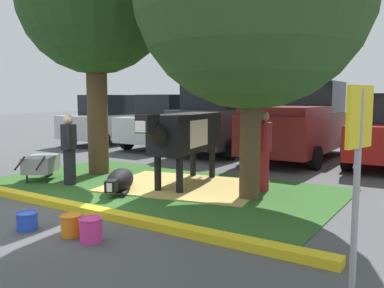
{
  "coord_description": "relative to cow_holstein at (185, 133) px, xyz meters",
  "views": [
    {
      "loc": [
        5.73,
        -4.51,
        1.9
      ],
      "look_at": [
        0.95,
        2.87,
        0.9
      ],
      "focal_mm": 38.06,
      "sensor_mm": 36.0,
      "label": 1
    }
  ],
  "objects": [
    {
      "name": "ground_plane",
      "position": [
        -0.9,
        -2.66,
        -1.15
      ],
      "size": [
        80.0,
        80.0,
        0.0
      ],
      "primitive_type": "plane",
      "color": "#4C4C4F"
    },
    {
      "name": "grass_island",
      "position": [
        -0.47,
        -0.41,
        -1.14
      ],
      "size": [
        7.51,
        4.11,
        0.02
      ],
      "primitive_type": "cube",
      "color": "#2D5B23",
      "rests_on": "ground"
    },
    {
      "name": "curb_yellow",
      "position": [
        -0.47,
        -2.62,
        -1.09
      ],
      "size": [
        8.71,
        0.24,
        0.12
      ],
      "primitive_type": "cube",
      "color": "yellow",
      "rests_on": "ground"
    },
    {
      "name": "hay_bedding",
      "position": [
        0.05,
        -0.09,
        -1.12
      ],
      "size": [
        3.6,
        2.96,
        0.04
      ],
      "primitive_type": "cube",
      "rotation": [
        0.0,
        0.0,
        0.19
      ],
      "color": "tan",
      "rests_on": "ground"
    },
    {
      "name": "cow_holstein",
      "position": [
        0.0,
        0.0,
        0.0
      ],
      "size": [
        1.03,
        3.12,
        1.6
      ],
      "color": "black",
      "rests_on": "ground"
    },
    {
      "name": "calf_lying",
      "position": [
        -0.76,
        -1.22,
        -0.91
      ],
      "size": [
        0.94,
        1.3,
        0.48
      ],
      "color": "black",
      "rests_on": "ground"
    },
    {
      "name": "person_handler",
      "position": [
        -2.16,
        -1.29,
        -0.32
      ],
      "size": [
        0.41,
        0.39,
        1.55
      ],
      "color": "black",
      "rests_on": "ground"
    },
    {
      "name": "person_visitor_near",
      "position": [
        1.6,
        0.46,
        -0.27
      ],
      "size": [
        0.35,
        0.45,
        1.64
      ],
      "color": "maroon",
      "rests_on": "ground"
    },
    {
      "name": "wheelbarrow",
      "position": [
        -3.07,
        -1.33,
        -0.76
      ],
      "size": [
        1.21,
        1.49,
        0.63
      ],
      "color": "gray",
      "rests_on": "ground"
    },
    {
      "name": "parking_sign",
      "position": [
        4.12,
        -3.31,
        0.27
      ],
      "size": [
        0.15,
        0.44,
        2.01
      ],
      "color": "#99999E",
      "rests_on": "ground"
    },
    {
      "name": "bucket_blue",
      "position": [
        -0.27,
        -3.68,
        -1.01
      ],
      "size": [
        0.32,
        0.32,
        0.25
      ],
      "color": "blue",
      "rests_on": "ground"
    },
    {
      "name": "bucket_orange",
      "position": [
        0.47,
        -3.51,
        -0.99
      ],
      "size": [
        0.3,
        0.3,
        0.3
      ],
      "color": "orange",
      "rests_on": "ground"
    },
    {
      "name": "bucket_pink",
      "position": [
        0.86,
        -3.52,
        -0.98
      ],
      "size": [
        0.32,
        0.32,
        0.32
      ],
      "color": "#EA3893",
      "rests_on": "ground"
    },
    {
      "name": "sedan_silver",
      "position": [
        -7.23,
        5.24,
        -0.16
      ],
      "size": [
        2.02,
        4.4,
        2.02
      ],
      "color": "silver",
      "rests_on": "ground"
    },
    {
      "name": "hatchback_white",
      "position": [
        -4.4,
        5.47,
        -0.16
      ],
      "size": [
        2.02,
        4.4,
        2.02
      ],
      "color": "silver",
      "rests_on": "ground"
    },
    {
      "name": "suv_dark_grey",
      "position": [
        -1.84,
        5.28,
        0.12
      ],
      "size": [
        2.12,
        4.6,
        2.52
      ],
      "color": "#3D3D42",
      "rests_on": "ground"
    },
    {
      "name": "pickup_truck_maroon",
      "position": [
        0.79,
        5.38,
        -0.03
      ],
      "size": [
        2.22,
        5.4,
        2.42
      ],
      "color": "maroon",
      "rests_on": "ground"
    }
  ]
}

